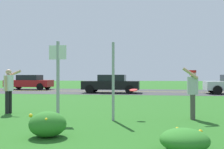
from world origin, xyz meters
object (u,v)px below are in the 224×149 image
at_px(frisbee_red, 133,90).
at_px(car_black_center_right, 111,84).
at_px(car_red_rightmost, 29,82).
at_px(sign_post_by_roadside, 113,81).
at_px(sign_post_near_path, 58,72).
at_px(person_catcher_red_cap_gray_shirt, 193,89).
at_px(person_thrower_white_shirt, 9,87).

bearing_deg(frisbee_red, car_black_center_right, 101.72).
relative_size(car_black_center_right, car_red_rightmost, 1.00).
bearing_deg(frisbee_red, sign_post_by_roadside, -141.28).
height_order(sign_post_near_path, person_catcher_red_cap_gray_shirt, sign_post_near_path).
bearing_deg(car_red_rightmost, sign_post_near_path, -61.56).
distance_m(person_thrower_white_shirt, frisbee_red, 4.60).
relative_size(sign_post_by_roadside, frisbee_red, 9.11).
relative_size(person_thrower_white_shirt, car_black_center_right, 0.36).
distance_m(person_thrower_white_shirt, person_catcher_red_cap_gray_shirt, 6.42).
relative_size(frisbee_red, car_red_rightmost, 0.06).
relative_size(sign_post_near_path, person_thrower_white_shirt, 1.53).
height_order(person_thrower_white_shirt, person_catcher_red_cap_gray_shirt, person_catcher_red_cap_gray_shirt).
relative_size(sign_post_near_path, person_catcher_red_cap_gray_shirt, 1.50).
xyz_separation_m(sign_post_by_roadside, car_red_rightmost, (-10.76, 16.61, -0.46)).
relative_size(sign_post_near_path, car_red_rightmost, 0.54).
distance_m(person_catcher_red_cap_gray_shirt, car_red_rightmost, 20.79).
distance_m(sign_post_by_roadside, person_thrower_white_shirt, 4.10).
bearing_deg(person_catcher_red_cap_gray_shirt, car_black_center_right, 109.69).
bearing_deg(sign_post_by_roadside, person_catcher_red_cap_gray_shirt, 12.75).
bearing_deg(person_thrower_white_shirt, car_red_rightmost, 113.43).
bearing_deg(car_red_rightmost, car_black_center_right, -22.87).
relative_size(person_catcher_red_cap_gray_shirt, car_black_center_right, 0.36).
bearing_deg(person_catcher_red_cap_gray_shirt, person_thrower_white_shirt, 176.31).
bearing_deg(frisbee_red, sign_post_near_path, -168.17).
relative_size(sign_post_near_path, sign_post_by_roadside, 1.02).
xyz_separation_m(person_catcher_red_cap_gray_shirt, car_red_rightmost, (-13.19, 16.06, -0.20)).
bearing_deg(car_black_center_right, sign_post_near_path, -88.96).
height_order(person_thrower_white_shirt, frisbee_red, person_thrower_white_shirt).
height_order(person_catcher_red_cap_gray_shirt, car_red_rightmost, person_catcher_red_cap_gray_shirt).
distance_m(sign_post_near_path, sign_post_by_roadside, 1.78).
height_order(sign_post_near_path, frisbee_red, sign_post_near_path).
distance_m(sign_post_near_path, person_catcher_red_cap_gray_shirt, 4.26).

